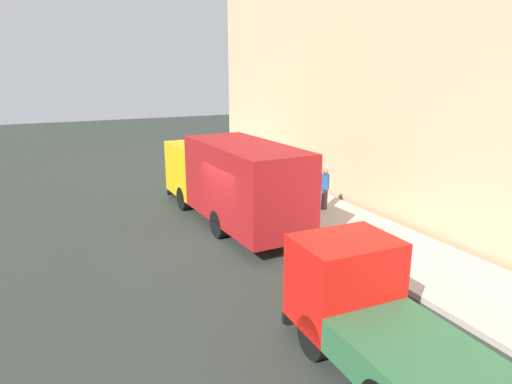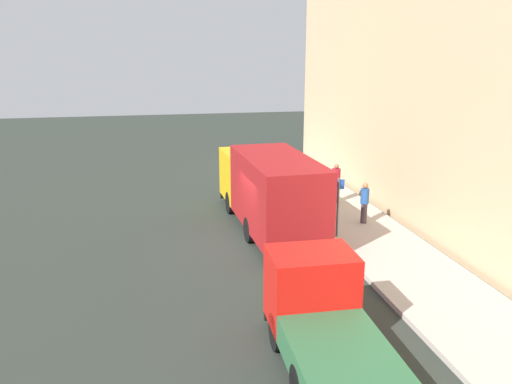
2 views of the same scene
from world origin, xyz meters
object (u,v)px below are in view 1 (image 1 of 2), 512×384
Objects in this scene: large_utility_truck at (231,179)px; street_sign_post at (307,188)px; pedestrian_standing at (286,172)px; pedestrian_walking at (325,187)px; traffic_cone_orange at (251,179)px; small_flatbed_truck at (376,319)px.

street_sign_post is at bearing -39.46° from large_utility_truck.
pedestrian_standing is 0.80× the size of street_sign_post.
street_sign_post reaches higher than pedestrian_walking.
traffic_cone_orange is (-0.95, 1.62, -0.62)m from pedestrian_standing.
large_utility_truck is at bearing 86.19° from small_flatbed_truck.
pedestrian_standing is 2.76× the size of traffic_cone_orange.
large_utility_truck is at bearing 39.30° from pedestrian_standing.
small_flatbed_truck is 2.25× the size of street_sign_post.
small_flatbed_truck is at bearing 162.11° from pedestrian_walking.
pedestrian_walking is at bearing 97.11° from pedestrian_standing.
large_utility_truck is at bearing 93.62° from pedestrian_walking.
pedestrian_standing is at bearing -59.69° from traffic_cone_orange.
pedestrian_walking is at bearing -9.27° from large_utility_truck.
large_utility_truck is 3.90m from pedestrian_walking.
pedestrian_walking reaches higher than traffic_cone_orange.
traffic_cone_orange is (2.76, 4.15, -1.22)m from large_utility_truck.
street_sign_post reaches higher than pedestrian_standing.
traffic_cone_orange is 5.94m from street_sign_post.
traffic_cone_orange is (-1.06, 4.60, -0.56)m from pedestrian_walking.
small_flatbed_truck reaches higher than pedestrian_standing.
pedestrian_standing is 1.98m from traffic_cone_orange.
pedestrian_standing reaches higher than pedestrian_walking.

